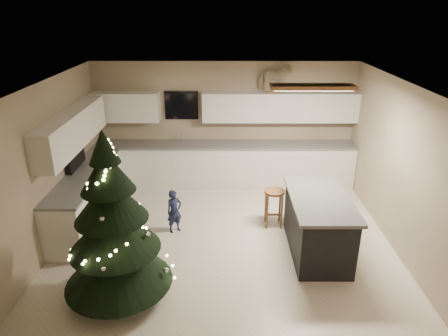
{
  "coord_description": "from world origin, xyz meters",
  "views": [
    {
      "loc": [
        0.02,
        -5.77,
        3.68
      ],
      "look_at": [
        0.0,
        0.35,
        1.15
      ],
      "focal_mm": 32.0,
      "sensor_mm": 36.0,
      "label": 1
    }
  ],
  "objects_px": {
    "island": "(317,224)",
    "christmas_tree": "(114,233)",
    "rocking_horse": "(274,78)",
    "toddler": "(174,211)",
    "bar_stool": "(274,199)"
  },
  "relations": [
    {
      "from": "bar_stool",
      "to": "toddler",
      "type": "distance_m",
      "value": 1.74
    },
    {
      "from": "island",
      "to": "christmas_tree",
      "type": "bearing_deg",
      "value": -159.72
    },
    {
      "from": "island",
      "to": "toddler",
      "type": "xyz_separation_m",
      "value": [
        -2.32,
        0.58,
        -0.09
      ]
    },
    {
      "from": "bar_stool",
      "to": "rocking_horse",
      "type": "xyz_separation_m",
      "value": [
        0.13,
        1.87,
        1.78
      ]
    },
    {
      "from": "island",
      "to": "christmas_tree",
      "type": "height_order",
      "value": "christmas_tree"
    },
    {
      "from": "island",
      "to": "toddler",
      "type": "height_order",
      "value": "island"
    },
    {
      "from": "island",
      "to": "bar_stool",
      "type": "bearing_deg",
      "value": 127.21
    },
    {
      "from": "bar_stool",
      "to": "rocking_horse",
      "type": "relative_size",
      "value": 1.05
    },
    {
      "from": "bar_stool",
      "to": "toddler",
      "type": "xyz_separation_m",
      "value": [
        -1.73,
        -0.21,
        -0.13
      ]
    },
    {
      "from": "island",
      "to": "toddler",
      "type": "relative_size",
      "value": 2.2
    },
    {
      "from": "christmas_tree",
      "to": "toddler",
      "type": "height_order",
      "value": "christmas_tree"
    },
    {
      "from": "island",
      "to": "rocking_horse",
      "type": "relative_size",
      "value": 2.62
    },
    {
      "from": "bar_stool",
      "to": "christmas_tree",
      "type": "bearing_deg",
      "value": -141.02
    },
    {
      "from": "christmas_tree",
      "to": "rocking_horse",
      "type": "relative_size",
      "value": 3.63
    },
    {
      "from": "christmas_tree",
      "to": "rocking_horse",
      "type": "distance_m",
      "value": 4.62
    }
  ]
}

